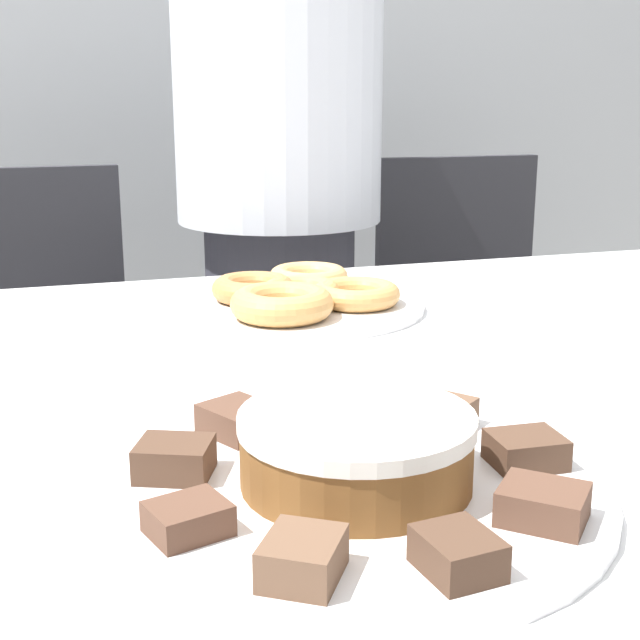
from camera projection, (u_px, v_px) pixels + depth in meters
table at (332, 437)px, 0.97m from camera, size 1.90×1.08×0.77m
person_standing at (279, 192)px, 1.75m from camera, size 0.40×0.40×1.67m
office_chair_left at (39, 414)px, 1.77m from camera, size 0.45×0.45×0.91m
office_chair_right at (478, 369)px, 2.05m from camera, size 0.45×0.45×0.91m
plate_cake at (356, 489)px, 0.66m from camera, size 0.38×0.38×0.01m
plate_donuts at (300, 306)px, 1.22m from camera, size 0.34×0.34×0.01m
frosted_cake at (356, 448)px, 0.65m from camera, size 0.18×0.18×0.05m
lamington_0 at (543, 504)px, 0.60m from camera, size 0.07×0.07×0.02m
lamington_1 at (526, 450)px, 0.69m from camera, size 0.06×0.05×0.02m
lamington_2 at (444, 414)px, 0.77m from camera, size 0.06×0.06×0.02m
lamington_3 at (339, 405)px, 0.79m from camera, size 0.05×0.06×0.02m
lamington_4 at (239, 420)px, 0.75m from camera, size 0.07×0.07×0.02m
lamington_5 at (175, 459)px, 0.67m from camera, size 0.07×0.06×0.03m
lamington_6 at (188, 519)px, 0.58m from camera, size 0.06×0.06×0.02m
lamington_7 at (302, 558)px, 0.53m from camera, size 0.07×0.07×0.03m
lamington_8 at (458, 553)px, 0.54m from camera, size 0.05×0.05×0.02m
donut_0 at (300, 292)px, 1.22m from camera, size 0.11×0.11×0.03m
donut_1 at (309, 277)px, 1.31m from camera, size 0.12×0.12×0.03m
donut_2 at (253, 288)px, 1.23m from camera, size 0.11×0.11×0.03m
donut_3 at (278, 304)px, 1.13m from camera, size 0.13×0.13×0.04m
donut_4 at (356, 294)px, 1.20m from camera, size 0.12×0.12×0.03m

